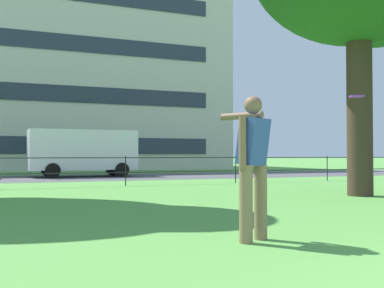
% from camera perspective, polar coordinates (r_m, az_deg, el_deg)
% --- Properties ---
extents(street_strip, '(80.00, 6.89, 0.01)m').
position_cam_1_polar(street_strip, '(22.39, -12.11, -3.99)').
color(street_strip, '#4C4C51').
rests_on(street_strip, ground).
extents(park_fence, '(33.63, 0.04, 1.00)m').
position_cam_1_polar(park_fence, '(16.07, -8.09, -2.67)').
color(park_fence, black).
rests_on(park_fence, ground).
extents(person_thrower, '(0.47, 0.88, 1.75)m').
position_cam_1_polar(person_thrower, '(5.71, 7.36, -2.22)').
color(person_thrower, '#846B4C').
rests_on(person_thrower, ground).
extents(frisbee, '(0.36, 0.36, 0.03)m').
position_cam_1_polar(frisbee, '(8.85, 19.43, 5.49)').
color(frisbee, purple).
extents(panel_van_center, '(5.04, 2.18, 2.24)m').
position_cam_1_polar(panel_van_center, '(23.22, -13.15, -0.76)').
color(panel_van_center, white).
rests_on(panel_van_center, ground).
extents(apartment_building_background, '(28.44, 14.77, 13.83)m').
position_cam_1_polar(apartment_building_background, '(38.93, -19.22, 7.39)').
color(apartment_building_background, beige).
rests_on(apartment_building_background, ground).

